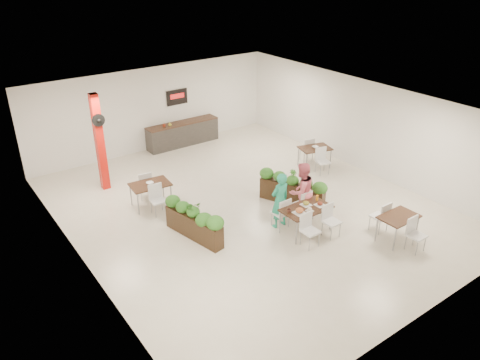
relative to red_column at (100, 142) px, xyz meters
The scene contains 12 objects.
ground 5.11m from the red_column, 51.64° to the right, with size 12.00×12.00×0.00m, color beige.
room_shell 4.85m from the red_column, 51.64° to the right, with size 10.10×12.10×3.22m.
red_column is the anchor object (origin of this frame).
service_counter 4.56m from the red_column, 25.00° to the left, with size 3.00×0.64×2.20m.
main_table 6.88m from the red_column, 59.02° to the right, with size 1.40×1.62×0.92m.
diner_man 6.10m from the red_column, 59.00° to the right, with size 0.60×0.40×1.65m, color #249F7A.
diner_woman 6.54m from the red_column, 52.94° to the right, with size 0.84×0.66×1.74m, color pink.
planter_left 4.49m from the red_column, 78.72° to the right, with size 0.73×2.05×1.09m.
planter_right 6.24m from the red_column, 45.78° to the right, with size 1.16×2.03×1.14m.
side_table_a 2.33m from the red_column, 70.72° to the right, with size 1.24×1.65×0.92m.
side_table_b 7.40m from the red_column, 22.63° to the right, with size 1.24×1.67×0.92m.
side_table_c 9.27m from the red_column, 55.62° to the right, with size 1.06×1.62×0.92m.
Camera 1 is at (-7.49, -9.99, 7.09)m, focal length 35.00 mm.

